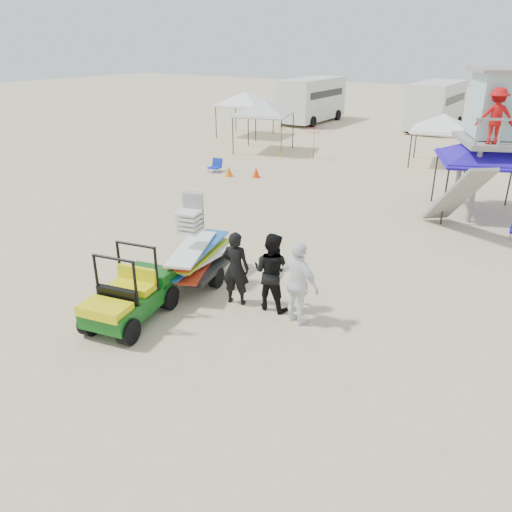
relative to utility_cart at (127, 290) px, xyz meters
The scene contains 18 objects.
ground 1.90m from the utility_cart, 28.82° to the right, with size 140.00×140.00×0.00m, color beige.
utility_cart is the anchor object (origin of this frame).
surf_trailer 2.33m from the utility_cart, 89.98° to the left, with size 1.77×2.71×2.21m.
man_left 2.54m from the utility_cart, 53.21° to the left, with size 0.67×0.44×1.84m, color black.
man_mid 3.29m from the utility_cart, 43.92° to the left, with size 0.92×0.72×1.89m, color black.
man_right 3.81m from the utility_cart, 32.25° to the left, with size 1.13×0.47×1.93m, color white.
lifeguard_tower 14.34m from the utility_cart, 67.30° to the left, with size 4.07×4.07×4.91m.
canopy_blue 13.43m from the utility_cart, 67.99° to the left, with size 3.77×3.77×3.22m.
canopy_white_a 19.32m from the utility_cart, 113.26° to the left, with size 3.61×3.61×3.28m.
canopy_white_b 24.25m from the utility_cart, 118.09° to the left, with size 3.41×3.41×3.24m.
canopy_white_c 19.85m from the utility_cart, 85.04° to the left, with size 3.29×3.29×2.96m.
umbrella_a 17.93m from the utility_cart, 103.81° to the left, with size 1.91×1.95×1.75m, color #B61331.
umbrella_b 17.54m from the utility_cart, 109.29° to the left, with size 1.81×1.84×1.66m, color gold.
cone_near 13.30m from the utility_cart, 116.28° to the left, with size 0.34×0.34×0.50m, color orange.
cone_far 13.32m from the utility_cart, 110.74° to the left, with size 0.34×0.34×0.50m, color #FF3C08.
beach_chair_a 14.15m from the utility_cart, 119.48° to the left, with size 0.59×0.63×0.64m.
rv_far_left 31.01m from the utility_cart, 109.79° to the left, with size 2.64×6.80×3.25m.
rv_mid_left 30.72m from the utility_cart, 92.79° to the left, with size 2.65×6.50×3.25m.
Camera 1 is at (6.29, -5.86, 5.88)m, focal length 35.00 mm.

